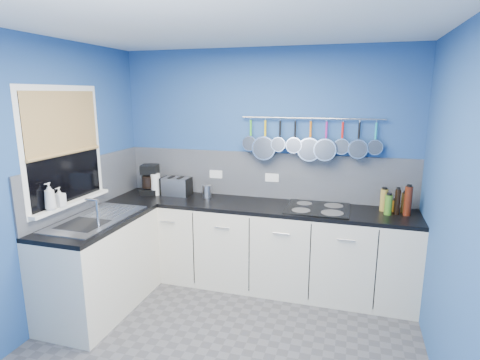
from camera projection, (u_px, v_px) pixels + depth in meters
The scene contains 43 objects.
floor at pixel (220, 352), 3.12m from camera, with size 3.20×3.00×0.02m, color #47474C.
ceiling at pixel (215, 19), 2.57m from camera, with size 3.20×3.00×0.02m, color white.
wall_back at pixel (264, 166), 4.26m from camera, with size 3.20×0.02×2.50m, color #254A88.
wall_front at pixel (80, 309), 1.43m from camera, with size 3.20×0.02×2.50m, color #254A88.
wall_left at pixel (39, 187), 3.29m from camera, with size 0.02×3.00×2.50m, color #254A88.
wall_right at pixel (462, 222), 2.40m from camera, with size 0.02×3.00×2.50m, color #254A88.
backsplash_back at pixel (263, 175), 4.26m from camera, with size 3.20×0.02×0.50m, color gray.
backsplash_left at pixel (88, 183), 3.87m from camera, with size 0.02×1.80×0.50m, color gray.
cabinet_run_back at pixel (256, 246), 4.15m from camera, with size 3.20×0.60×0.86m, color beige.
worktop_back at pixel (257, 206), 4.05m from camera, with size 3.20×0.60×0.04m, color black.
cabinet_run_left at pixel (100, 266), 3.66m from camera, with size 0.60×1.20×0.86m, color beige.
worktop_left at pixel (96, 221), 3.57m from camera, with size 0.60×1.20×0.04m, color black.
window_frame at pixel (64, 148), 3.49m from camera, with size 0.01×1.00×1.10m, color white.
window_glass at pixel (65, 148), 3.49m from camera, with size 0.01×0.90×1.00m, color black.
bamboo_blind at pixel (63, 123), 3.44m from camera, with size 0.01×0.90×0.55m, color tan.
window_sill at pixel (72, 203), 3.60m from camera, with size 0.10×0.98×0.03m, color white.
sink_unit at pixel (96, 219), 3.56m from camera, with size 0.50×0.95×0.01m, color silver.
mixer_tap at pixel (97, 213), 3.32m from camera, with size 0.12×0.08×0.26m, color silver, non-canonical shape.
socket_left at pixel (216, 174), 4.40m from camera, with size 0.15×0.01×0.09m, color white.
socket_right at pixel (272, 178), 4.22m from camera, with size 0.15×0.01×0.09m, color white.
pot_rail at pixel (311, 118), 3.95m from camera, with size 0.02×0.02×1.45m, color silver.
soap_bottle_a at pixel (50, 196), 3.30m from camera, with size 0.09×0.09×0.24m, color white.
soap_bottle_b at pixel (59, 197), 3.42m from camera, with size 0.08×0.08×0.17m, color white.
paper_towel at pixel (156, 184), 4.39m from camera, with size 0.11×0.11×0.24m, color white.
coffee_maker at pixel (149, 179), 4.42m from camera, with size 0.19×0.21×0.34m, color black, non-canonical shape.
toaster at pixel (176, 186), 4.38m from camera, with size 0.31×0.18×0.20m, color silver.
canister at pixel (207, 192), 4.28m from camera, with size 0.10×0.10×0.14m, color silver.
hob at pixel (318, 208), 3.86m from camera, with size 0.62×0.54×0.01m, color black.
pan_0 at pixel (251, 134), 4.15m from camera, with size 0.17×0.08×0.36m, color silver, non-canonical shape.
pan_1 at pixel (265, 139), 4.12m from camera, with size 0.26×0.09×0.45m, color silver, non-canonical shape.
pan_2 at pixel (280, 134), 4.06m from camera, with size 0.16×0.11×0.35m, color silver, non-canonical shape.
pan_3 at pixel (295, 135), 4.02m from camera, with size 0.17×0.10×0.36m, color silver, non-canonical shape.
pan_4 at pixel (310, 140), 3.99m from camera, with size 0.25×0.09×0.44m, color silver, non-canonical shape.
pan_5 at pixel (326, 139), 3.94m from camera, with size 0.23×0.12×0.42m, color silver, non-canonical shape.
pan_6 at pixel (342, 137), 3.89m from camera, with size 0.16×0.07×0.35m, color silver, non-canonical shape.
pan_7 at pixel (359, 139), 3.85m from camera, with size 0.19×0.09×0.38m, color silver, non-canonical shape.
pan_8 at pixel (376, 137), 3.80m from camera, with size 0.15×0.07×0.34m, color silver, non-canonical shape.
condiment_0 at pixel (405, 203), 3.73m from camera, with size 0.07×0.07×0.19m, color brown.
condiment_1 at pixel (395, 206), 3.77m from camera, with size 0.05×0.05×0.11m, color #8C5914.
condiment_2 at pixel (384, 200), 3.79m from camera, with size 0.07×0.07×0.22m, color olive.
condiment_3 at pixel (408, 201), 3.64m from camera, with size 0.07×0.07×0.28m, color #4C190C.
condiment_4 at pixel (397, 202), 3.67m from camera, with size 0.05×0.05×0.25m, color black.
condiment_5 at pixel (388, 205), 3.67m from camera, with size 0.07×0.07×0.19m, color #3F721E.
Camera 1 is at (0.93, -2.58, 2.03)m, focal length 29.00 mm.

